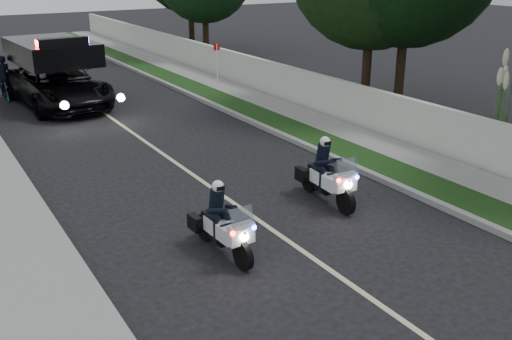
# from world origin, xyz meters

# --- Properties ---
(ground) EXTENTS (120.00, 120.00, 0.00)m
(ground) POSITION_xyz_m (0.00, 0.00, 0.00)
(ground) COLOR black
(ground) RESTS_ON ground
(curb_right) EXTENTS (0.20, 60.00, 0.15)m
(curb_right) POSITION_xyz_m (4.10, 10.00, 0.07)
(curb_right) COLOR gray
(curb_right) RESTS_ON ground
(grass_verge) EXTENTS (1.20, 60.00, 0.16)m
(grass_verge) POSITION_xyz_m (4.80, 10.00, 0.08)
(grass_verge) COLOR #193814
(grass_verge) RESTS_ON ground
(sidewalk_right) EXTENTS (1.40, 60.00, 0.16)m
(sidewalk_right) POSITION_xyz_m (6.10, 10.00, 0.08)
(sidewalk_right) COLOR gray
(sidewalk_right) RESTS_ON ground
(property_wall) EXTENTS (0.22, 60.00, 1.50)m
(property_wall) POSITION_xyz_m (7.10, 10.00, 0.75)
(property_wall) COLOR beige
(property_wall) RESTS_ON ground
(curb_left) EXTENTS (0.20, 60.00, 0.15)m
(curb_left) POSITION_xyz_m (-4.10, 10.00, 0.07)
(curb_left) COLOR gray
(curb_left) RESTS_ON ground
(lane_marking) EXTENTS (0.12, 50.00, 0.01)m
(lane_marking) POSITION_xyz_m (0.00, 10.00, 0.00)
(lane_marking) COLOR #BFB78C
(lane_marking) RESTS_ON ground
(police_moto_left) EXTENTS (0.72, 1.85, 1.55)m
(police_moto_left) POSITION_xyz_m (-1.44, 1.78, 0.00)
(police_moto_left) COLOR silver
(police_moto_left) RESTS_ON ground
(police_moto_right) EXTENTS (0.81, 1.97, 1.64)m
(police_moto_right) POSITION_xyz_m (1.99, 2.81, 0.00)
(police_moto_right) COLOR white
(police_moto_right) RESTS_ON ground
(police_suv) EXTENTS (3.32, 6.43, 3.04)m
(police_suv) POSITION_xyz_m (-1.14, 16.23, 0.00)
(police_suv) COLOR black
(police_suv) RESTS_ON ground
(bicycle) EXTENTS (0.57, 1.53, 0.80)m
(bicycle) POSITION_xyz_m (-2.82, 18.48, 0.00)
(bicycle) COLOR black
(bicycle) RESTS_ON ground
(cyclist) EXTENTS (0.62, 0.43, 1.66)m
(cyclist) POSITION_xyz_m (-2.82, 18.48, 0.00)
(cyclist) COLOR black
(cyclist) RESTS_ON ground
(sign_post) EXTENTS (0.33, 0.33, 2.08)m
(sign_post) POSITION_xyz_m (6.00, 16.17, 0.00)
(sign_post) COLOR #AC1C0C
(sign_post) RESTS_ON ground
(pampas_far) EXTENTS (1.42, 1.42, 3.70)m
(pampas_far) POSITION_xyz_m (7.60, 2.23, 0.00)
(pampas_far) COLOR beige
(pampas_far) RESTS_ON ground
(tree_right_b) EXTENTS (8.07, 8.07, 10.54)m
(tree_right_b) POSITION_xyz_m (9.29, 9.73, 0.00)
(tree_right_b) COLOR #183612
(tree_right_b) RESTS_ON ground
(tree_right_c) EXTENTS (7.02, 7.02, 11.24)m
(tree_right_c) POSITION_xyz_m (10.09, 8.70, 0.00)
(tree_right_c) COLOR black
(tree_right_c) RESTS_ON ground
(tree_right_d) EXTENTS (7.25, 7.25, 9.34)m
(tree_right_d) POSITION_xyz_m (9.41, 24.12, 0.00)
(tree_right_d) COLOR #123814
(tree_right_d) RESTS_ON ground
(tree_right_e) EXTENTS (7.01, 7.01, 10.33)m
(tree_right_e) POSITION_xyz_m (10.16, 27.68, 0.00)
(tree_right_e) COLOR black
(tree_right_e) RESTS_ON ground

